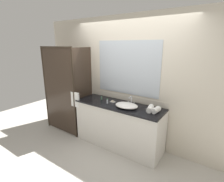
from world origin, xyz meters
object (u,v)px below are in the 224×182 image
soap_dish (113,101)px  rolled_towel_middle (150,109)px  sink_basin (126,105)px  faucet (131,102)px  amenity_bottle_body_wash (101,98)px  rolled_towel_near_edge (156,110)px  amenity_bottle_shampoo (107,101)px

soap_dish → rolled_towel_middle: 0.82m
sink_basin → faucet: 0.18m
faucet → soap_dish: size_ratio=1.72×
sink_basin → amenity_bottle_body_wash: size_ratio=4.92×
rolled_towel_near_edge → rolled_towel_middle: size_ratio=0.81×
amenity_bottle_body_wash → rolled_towel_near_edge: (1.22, -0.03, 0.01)m
soap_dish → rolled_towel_near_edge: 0.93m
sink_basin → amenity_bottle_shampoo: 0.43m
soap_dish → amenity_bottle_shampoo: bearing=-110.0°
rolled_towel_near_edge → soap_dish: bearing=178.0°
amenity_bottle_shampoo → rolled_towel_near_edge: 0.98m
amenity_bottle_body_wash → rolled_towel_middle: bearing=-1.3°
sink_basin → amenity_bottle_body_wash: (-0.67, 0.09, 0.00)m
soap_dish → amenity_bottle_body_wash: (-0.29, -0.00, 0.03)m
faucet → rolled_towel_near_edge: bearing=-11.7°
faucet → rolled_towel_near_edge: 0.56m
faucet → rolled_towel_middle: faucet is taller
soap_dish → rolled_towel_near_edge: rolled_towel_near_edge is taller
amenity_bottle_shampoo → rolled_towel_middle: rolled_towel_middle is taller
faucet → amenity_bottle_body_wash: 0.67m
soap_dish → amenity_bottle_shampoo: 0.13m
sink_basin → faucet: size_ratio=2.56×
soap_dish → amenity_bottle_body_wash: 0.29m
sink_basin → rolled_towel_near_edge: size_ratio=2.39×
rolled_towel_near_edge → amenity_bottle_shampoo: bearing=-174.7°
faucet → amenity_bottle_body_wash: (-0.67, -0.08, -0.01)m
faucet → soap_dish: (-0.38, -0.08, -0.04)m
soap_dish → rolled_towel_middle: size_ratio=0.44×
rolled_towel_middle → soap_dish: bearing=178.1°
amenity_bottle_body_wash → rolled_towel_near_edge: rolled_towel_near_edge is taller
rolled_towel_near_edge → rolled_towel_middle: same height
amenity_bottle_body_wash → sink_basin: bearing=-8.0°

